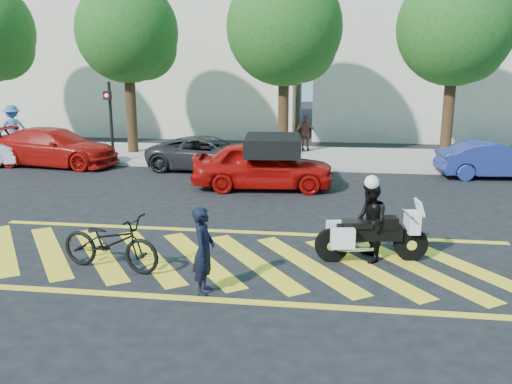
# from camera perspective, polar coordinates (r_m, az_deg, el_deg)

# --- Properties ---
(ground) EXTENTS (90.00, 90.00, 0.00)m
(ground) POSITION_cam_1_polar(r_m,az_deg,el_deg) (11.17, -2.84, -7.19)
(ground) COLOR black
(ground) RESTS_ON ground
(sidewalk) EXTENTS (60.00, 5.00, 0.15)m
(sidewalk) POSITION_cam_1_polar(r_m,az_deg,el_deg) (22.67, 2.84, 3.72)
(sidewalk) COLOR #9E998E
(sidewalk) RESTS_ON ground
(crosswalk) EXTENTS (12.33, 4.00, 0.01)m
(crosswalk) POSITION_cam_1_polar(r_m,az_deg,el_deg) (11.17, -3.03, -7.16)
(crosswalk) COLOR yellow
(crosswalk) RESTS_ON ground
(building_left) EXTENTS (16.00, 8.00, 10.00)m
(building_left) POSITION_cam_1_polar(r_m,az_deg,el_deg) (32.82, -10.09, 15.22)
(building_left) COLOR beige
(building_left) RESTS_ON ground
(building_right) EXTENTS (16.00, 8.00, 11.00)m
(building_right) POSITION_cam_1_polar(r_m,az_deg,el_deg) (32.06, 21.42, 15.46)
(building_right) COLOR beige
(building_right) RESTS_ON ground
(tree_left) EXTENTS (4.20, 4.20, 7.26)m
(tree_left) POSITION_cam_1_polar(r_m,az_deg,el_deg) (23.85, -13.05, 15.76)
(tree_left) COLOR black
(tree_left) RESTS_ON ground
(tree_center) EXTENTS (4.60, 4.60, 7.56)m
(tree_center) POSITION_cam_1_polar(r_m,az_deg,el_deg) (22.42, 3.35, 16.49)
(tree_center) COLOR black
(tree_center) RESTS_ON ground
(tree_right) EXTENTS (4.40, 4.40, 7.41)m
(tree_right) POSITION_cam_1_polar(r_m,az_deg,el_deg) (22.81, 20.49, 15.51)
(tree_right) COLOR black
(tree_right) RESTS_ON ground
(signal_pole) EXTENTS (0.28, 0.43, 3.20)m
(signal_pole) POSITION_cam_1_polar(r_m,az_deg,el_deg) (21.81, -15.11, 7.77)
(signal_pole) COLOR black
(signal_pole) RESTS_ON ground
(officer_bike) EXTENTS (0.38, 0.57, 1.56)m
(officer_bike) POSITION_cam_1_polar(r_m,az_deg,el_deg) (9.45, -5.53, -6.16)
(officer_bike) COLOR black
(officer_bike) RESTS_ON ground
(bicycle) EXTENTS (2.21, 1.14, 1.11)m
(bicycle) POSITION_cam_1_polar(r_m,az_deg,el_deg) (10.88, -15.09, -5.14)
(bicycle) COLOR black
(bicycle) RESTS_ON ground
(police_motorcycle) EXTENTS (2.29, 0.88, 1.02)m
(police_motorcycle) POSITION_cam_1_polar(r_m,az_deg,el_deg) (11.19, 11.91, -4.43)
(police_motorcycle) COLOR black
(police_motorcycle) RESTS_ON ground
(officer_moto) EXTENTS (0.75, 0.89, 1.64)m
(officer_moto) POSITION_cam_1_polar(r_m,az_deg,el_deg) (11.12, 11.89, -3.10)
(officer_moto) COLOR black
(officer_moto) RESTS_ON ground
(red_convertible) EXTENTS (4.60, 2.17, 1.52)m
(red_convertible) POSITION_cam_1_polar(r_m,az_deg,el_deg) (17.15, 0.74, 2.84)
(red_convertible) COLOR #A00A07
(red_convertible) RESTS_ON ground
(parked_left) EXTENTS (5.21, 2.56, 1.46)m
(parked_left) POSITION_cam_1_polar(r_m,az_deg,el_deg) (22.38, -20.43, 4.45)
(parked_left) COLOR #A50E0A
(parked_left) RESTS_ON ground
(parked_mid_left) EXTENTS (4.61, 2.34, 1.25)m
(parked_mid_left) POSITION_cam_1_polar(r_m,az_deg,el_deg) (20.24, -5.03, 4.07)
(parked_mid_left) COLOR black
(parked_mid_left) RESTS_ON ground
(parked_mid_right) EXTENTS (3.47, 1.51, 1.17)m
(parked_mid_right) POSITION_cam_1_polar(r_m,az_deg,el_deg) (18.45, 2.14, 3.05)
(parked_mid_right) COLOR silver
(parked_mid_right) RESTS_ON ground
(parked_right) EXTENTS (3.98, 1.75, 1.27)m
(parked_right) POSITION_cam_1_polar(r_m,az_deg,el_deg) (20.52, 23.83, 3.11)
(parked_right) COLOR navy
(parked_right) RESTS_ON ground
(pedestrian_left) EXTENTS (1.46, 1.27, 1.97)m
(pedestrian_left) POSITION_cam_1_polar(r_m,az_deg,el_deg) (25.97, -24.20, 6.17)
(pedestrian_left) COLOR #3A669F
(pedestrian_left) RESTS_ON sidewalk
(pedestrian_right) EXTENTS (0.95, 0.48, 1.55)m
(pedestrian_right) POSITION_cam_1_polar(r_m,az_deg,el_deg) (23.75, 5.28, 6.21)
(pedestrian_right) COLOR brown
(pedestrian_right) RESTS_ON sidewalk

